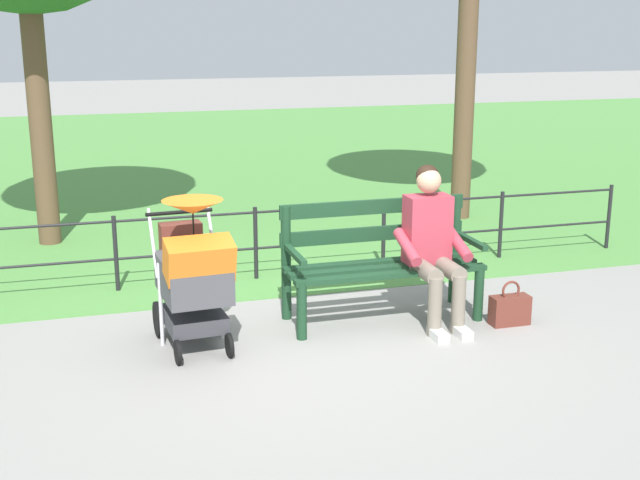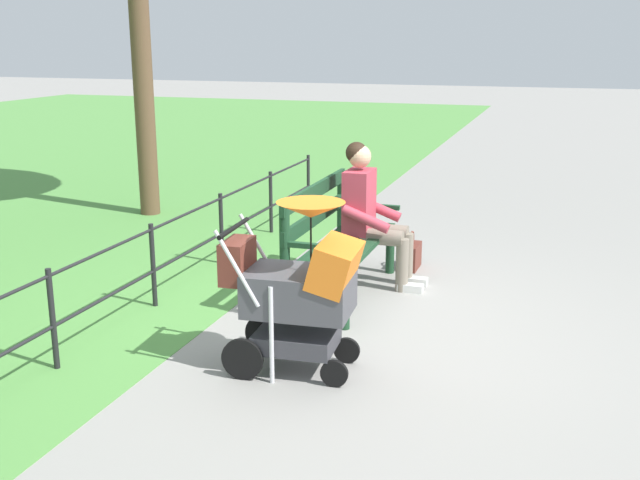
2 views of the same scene
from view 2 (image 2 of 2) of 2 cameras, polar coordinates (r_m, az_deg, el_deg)
ground_plane at (r=5.91m, az=-0.06°, el=-6.42°), size 60.00×60.00×0.00m
park_bench at (r=6.47m, az=1.08°, el=0.37°), size 1.60×0.60×0.96m
person_on_bench at (r=6.72m, az=3.82°, el=2.21°), size 0.53×0.74×1.28m
stroller at (r=4.96m, az=-1.50°, el=-3.41°), size 0.56×0.92×1.15m
handbag at (r=7.36m, az=6.83°, el=-1.16°), size 0.32×0.14×0.37m
park_fence at (r=6.58m, az=-11.16°, el=-0.62°), size 7.76×0.04×0.70m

